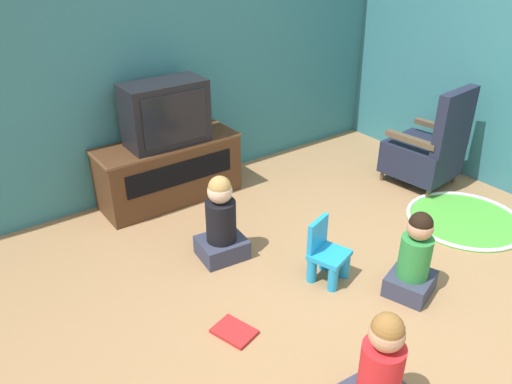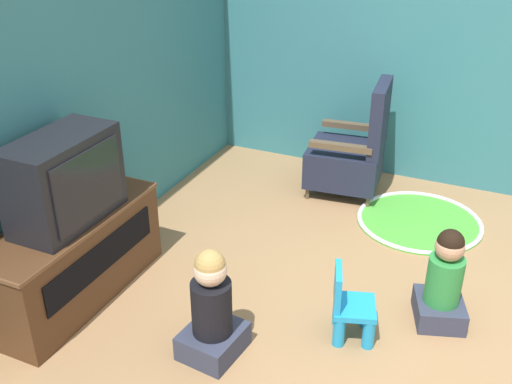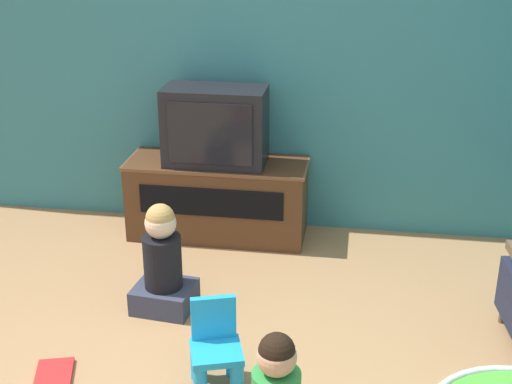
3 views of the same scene
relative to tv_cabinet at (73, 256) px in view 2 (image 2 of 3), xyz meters
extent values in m
plane|color=#9E754C|center=(0.40, -2.05, -0.30)|extent=(30.00, 30.00, 0.00)
cube|color=teal|center=(0.09, 0.31, 1.01)|extent=(5.38, 0.12, 2.62)
cube|color=#4C2D19|center=(0.00, 0.00, -0.01)|extent=(1.27, 0.46, 0.57)
cube|color=brown|center=(0.00, 0.00, 0.26)|extent=(1.30, 0.47, 0.02)
cube|color=black|center=(0.00, -0.23, 0.06)|extent=(1.02, 0.01, 0.21)
cube|color=black|center=(0.00, -0.03, 0.55)|extent=(0.71, 0.36, 0.55)
cube|color=black|center=(0.00, -0.21, 0.55)|extent=(0.58, 0.02, 0.43)
cylinder|color=brown|center=(2.36, -0.85, -0.25)|extent=(0.04, 0.04, 0.10)
cylinder|color=brown|center=(1.89, -0.90, -0.25)|extent=(0.04, 0.04, 0.10)
cylinder|color=brown|center=(2.42, -1.36, -0.25)|extent=(0.04, 0.04, 0.10)
cylinder|color=brown|center=(1.94, -1.41, -0.25)|extent=(0.04, 0.04, 0.10)
cube|color=#1E2338|center=(2.15, -1.13, -0.04)|extent=(0.62, 0.66, 0.32)
cube|color=#1E2338|center=(2.18, -1.39, 0.41)|extent=(0.54, 0.16, 0.58)
cube|color=brown|center=(2.40, -1.11, 0.22)|extent=(0.12, 0.52, 0.05)
cube|color=brown|center=(1.91, -1.16, 0.22)|extent=(0.12, 0.52, 0.05)
cylinder|color=#1E99DB|center=(0.29, -1.85, -0.19)|extent=(0.07, 0.07, 0.22)
cylinder|color=#1E99DB|center=(0.47, -1.80, -0.19)|extent=(0.07, 0.07, 0.22)
cylinder|color=#1E99DB|center=(0.24, -1.69, -0.19)|extent=(0.07, 0.07, 0.22)
cylinder|color=#1E99DB|center=(0.42, -1.64, -0.19)|extent=(0.07, 0.07, 0.22)
cube|color=#1E99DB|center=(0.35, -1.75, -0.09)|extent=(0.32, 0.31, 0.04)
cube|color=#1E99DB|center=(0.32, -1.64, 0.05)|extent=(0.23, 0.11, 0.24)
cylinder|color=green|center=(1.87, -1.86, -0.29)|extent=(0.99, 0.99, 0.01)
torus|color=silver|center=(1.87, -1.86, -0.29)|extent=(0.98, 0.98, 0.04)
cube|color=#33384C|center=(-0.11, -1.06, -0.22)|extent=(0.38, 0.34, 0.15)
cylinder|color=black|center=(-0.11, -1.06, 0.02)|extent=(0.23, 0.23, 0.33)
sphere|color=beige|center=(-0.11, -1.06, 0.27)|extent=(0.19, 0.19, 0.19)
sphere|color=tan|center=(-0.11, -1.06, 0.30)|extent=(0.17, 0.17, 0.17)
cube|color=#33384C|center=(0.71, -2.19, -0.23)|extent=(0.40, 0.37, 0.14)
cylinder|color=#2D8C3F|center=(0.71, -2.19, 0.00)|extent=(0.21, 0.21, 0.30)
sphere|color=tan|center=(0.71, -2.19, 0.23)|extent=(0.17, 0.17, 0.17)
sphere|color=black|center=(0.71, -2.19, 0.26)|extent=(0.16, 0.16, 0.16)
camera|label=1|loc=(-1.77, -3.78, 1.98)|focal=35.00mm
camera|label=2|loc=(-2.42, -2.37, 2.11)|focal=42.00mm
camera|label=3|loc=(1.01, -4.67, 2.02)|focal=50.00mm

